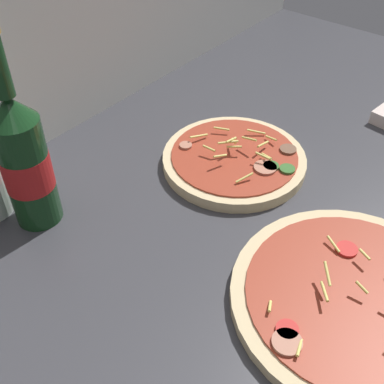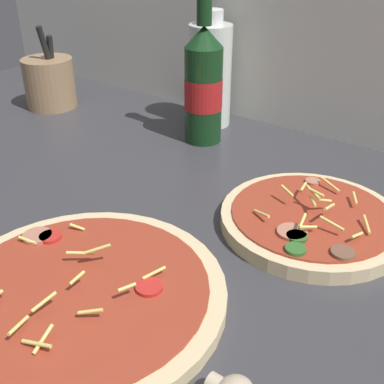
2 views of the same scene
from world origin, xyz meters
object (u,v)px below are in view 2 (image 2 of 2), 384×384
object	(u,v)px
oil_bottle	(210,74)
utensil_crock	(50,82)
pizza_far	(311,220)
pizza_near	(81,294)
beer_bottle	(203,84)

from	to	relation	value
oil_bottle	utensil_crock	xyz separation A→B (cm)	(-32.18, -11.55, -4.46)
pizza_far	utensil_crock	size ratio (longest dim) A/B	1.39
pizza_near	beer_bottle	size ratio (longest dim) A/B	1.06
utensil_crock	oil_bottle	bearing A→B (deg)	19.75
pizza_far	pizza_near	bearing A→B (deg)	-116.25
beer_bottle	oil_bottle	xyz separation A→B (cm)	(-3.70, 7.40, -0.65)
utensil_crock	beer_bottle	bearing A→B (deg)	6.60
oil_bottle	pizza_far	bearing A→B (deg)	-35.68
pizza_near	beer_bottle	distance (cm)	45.14
pizza_near	utensil_crock	size ratio (longest dim) A/B	1.79
beer_bottle	utensil_crock	xyz separation A→B (cm)	(-35.88, -4.15, -5.11)
pizza_near	pizza_far	xyz separation A→B (cm)	(13.26, 26.90, 0.16)
pizza_far	beer_bottle	distance (cm)	32.54
pizza_far	beer_bottle	size ratio (longest dim) A/B	0.82
pizza_far	utensil_crock	world-z (taller)	utensil_crock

